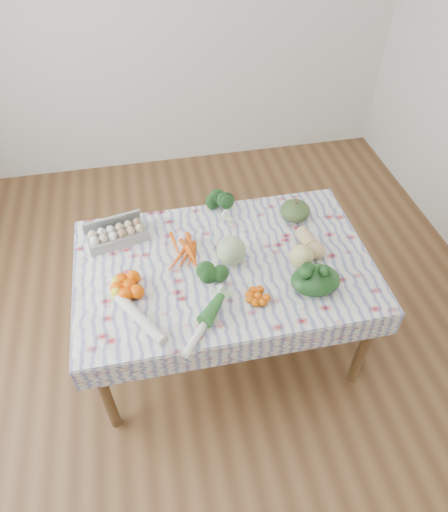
% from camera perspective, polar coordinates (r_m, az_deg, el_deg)
% --- Properties ---
extents(ground, '(4.50, 4.50, 0.00)m').
position_cam_1_polar(ground, '(3.16, 0.00, -10.48)').
color(ground, brown).
rests_on(ground, ground).
extents(wall_back, '(4.00, 0.04, 2.80)m').
position_cam_1_polar(wall_back, '(4.18, -7.04, 28.29)').
color(wall_back, white).
rests_on(wall_back, ground).
extents(dining_table, '(1.60, 1.00, 0.75)m').
position_cam_1_polar(dining_table, '(2.62, 0.00, -2.17)').
color(dining_table, brown).
rests_on(dining_table, ground).
extents(tablecloth, '(1.66, 1.06, 0.01)m').
position_cam_1_polar(tablecloth, '(2.57, 0.00, -1.00)').
color(tablecloth, white).
rests_on(tablecloth, dining_table).
extents(egg_carton, '(0.36, 0.21, 0.09)m').
position_cam_1_polar(egg_carton, '(2.73, -13.22, 2.46)').
color(egg_carton, '#989793').
rests_on(egg_carton, tablecloth).
extents(carrot_bunch, '(0.29, 0.28, 0.04)m').
position_cam_1_polar(carrot_bunch, '(2.60, -5.01, 0.41)').
color(carrot_bunch, '#EB560D').
rests_on(carrot_bunch, tablecloth).
extents(kale_bunch, '(0.19, 0.18, 0.13)m').
position_cam_1_polar(kale_bunch, '(2.83, -0.32, 6.23)').
color(kale_bunch, '#183E17').
rests_on(kale_bunch, tablecloth).
extents(kabocha_squash, '(0.21, 0.21, 0.12)m').
position_cam_1_polar(kabocha_squash, '(2.84, 8.90, 5.63)').
color(kabocha_squash, '#41592A').
rests_on(kabocha_squash, tablecloth).
extents(cabbage, '(0.19, 0.19, 0.16)m').
position_cam_1_polar(cabbage, '(2.52, 0.92, 0.70)').
color(cabbage, '#A0B779').
rests_on(cabbage, tablecloth).
extents(butternut_squash, '(0.14, 0.24, 0.11)m').
position_cam_1_polar(butternut_squash, '(2.65, 10.79, 1.65)').
color(butternut_squash, '#DCB274').
rests_on(butternut_squash, tablecloth).
extents(orange_cluster, '(0.27, 0.27, 0.08)m').
position_cam_1_polar(orange_cluster, '(2.45, -11.78, -3.65)').
color(orange_cluster, '#FF5500').
rests_on(orange_cluster, tablecloth).
extents(broccoli, '(0.19, 0.19, 0.10)m').
position_cam_1_polar(broccoli, '(2.39, -1.31, -3.53)').
color(broccoli, '#1F4E1C').
rests_on(broccoli, tablecloth).
extents(mandarin_cluster, '(0.19, 0.19, 0.05)m').
position_cam_1_polar(mandarin_cluster, '(2.38, 4.26, -4.96)').
color(mandarin_cluster, '#ED5F07').
rests_on(mandarin_cluster, tablecloth).
extents(grapefruit, '(0.16, 0.16, 0.13)m').
position_cam_1_polar(grapefruit, '(2.54, 9.69, -0.02)').
color(grapefruit, '#D5CD72').
rests_on(grapefruit, tablecloth).
extents(spinach_bag, '(0.28, 0.23, 0.12)m').
position_cam_1_polar(spinach_bag, '(2.45, 11.36, -2.95)').
color(spinach_bag, '#143313').
rests_on(spinach_bag, tablecloth).
extents(daikon, '(0.26, 0.36, 0.06)m').
position_cam_1_polar(daikon, '(2.32, -10.45, -7.63)').
color(daikon, silver).
rests_on(daikon, tablecloth).
extents(leek, '(0.26, 0.32, 0.04)m').
position_cam_1_polar(leek, '(2.26, -2.60, -8.74)').
color(leek, white).
rests_on(leek, tablecloth).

